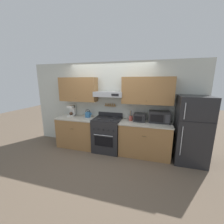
# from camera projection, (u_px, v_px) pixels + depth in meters

# --- Properties ---
(ground_plane) EXTENTS (16.00, 16.00, 0.00)m
(ground_plane) POSITION_uv_depth(u_px,v_px,m) (104.00, 155.00, 3.82)
(ground_plane) COLOR brown
(wall_back) EXTENTS (5.20, 0.46, 2.55)m
(wall_back) POSITION_uv_depth(u_px,v_px,m) (111.00, 100.00, 4.08)
(wall_back) COLOR silver
(wall_back) RESTS_ON ground_plane
(counter_left) EXTENTS (1.18, 0.68, 0.92)m
(counter_left) POSITION_uv_depth(u_px,v_px,m) (78.00, 132.00, 4.30)
(counter_left) COLOR olive
(counter_left) RESTS_ON ground_plane
(counter_right) EXTENTS (1.35, 0.68, 0.92)m
(counter_right) POSITION_uv_depth(u_px,v_px,m) (144.00, 139.00, 3.76)
(counter_right) COLOR olive
(counter_right) RESTS_ON ground_plane
(stove_range) EXTENTS (0.76, 0.72, 1.07)m
(stove_range) POSITION_uv_depth(u_px,v_px,m) (107.00, 134.00, 4.01)
(stove_range) COLOR #232326
(stove_range) RESTS_ON ground_plane
(refrigerator) EXTENTS (0.73, 0.72, 1.67)m
(refrigerator) POSITION_uv_depth(u_px,v_px,m) (192.00, 130.00, 3.35)
(refrigerator) COLOR #232326
(refrigerator) RESTS_ON ground_plane
(tea_kettle) EXTENTS (0.23, 0.18, 0.24)m
(tea_kettle) POSITION_uv_depth(u_px,v_px,m) (88.00, 114.00, 4.21)
(tea_kettle) COLOR teal
(tea_kettle) RESTS_ON counter_left
(coffee_maker) EXTENTS (0.17, 0.23, 0.33)m
(coffee_maker) POSITION_uv_depth(u_px,v_px,m) (72.00, 111.00, 4.38)
(coffee_maker) COLOR white
(coffee_maker) RESTS_ON counter_left
(microwave) EXTENTS (0.54, 0.37, 0.30)m
(microwave) POSITION_uv_depth(u_px,v_px,m) (159.00, 117.00, 3.67)
(microwave) COLOR #232326
(microwave) RESTS_ON counter_right
(utensil_crock) EXTENTS (0.11, 0.11, 0.28)m
(utensil_crock) POSITION_uv_depth(u_px,v_px,m) (131.00, 118.00, 3.87)
(utensil_crock) COLOR #B24C42
(utensil_crock) RESTS_ON counter_right
(toaster_oven) EXTENTS (0.31, 0.33, 0.21)m
(toaster_oven) POSITION_uv_depth(u_px,v_px,m) (140.00, 117.00, 3.79)
(toaster_oven) COLOR #232326
(toaster_oven) RESTS_ON counter_right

